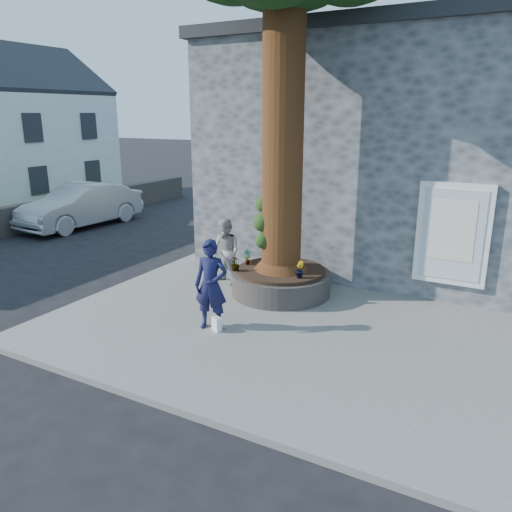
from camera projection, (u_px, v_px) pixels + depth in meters
The scene contains 15 objects.
ground at pixel (204, 321), 10.44m from camera, with size 120.00×120.00×0.00m, color black.
pavement at pixel (290, 316), 10.57m from camera, with size 9.00×8.00×0.12m, color slate.
yellow_line at pixel (127, 284), 12.69m from camera, with size 0.10×30.00×0.01m, color yellow.
stone_shop at pixel (413, 150), 14.48m from camera, with size 10.30×8.30×6.30m.
planter at pixel (281, 281), 11.64m from camera, with size 2.30×2.30×0.60m.
cottage_far at pixel (10, 122), 23.74m from camera, with size 7.30×7.40×8.75m.
man at pixel (211, 285), 9.59m from camera, with size 0.65×0.43×1.78m, color #141539.
woman at pixel (226, 252), 12.18m from camera, with size 0.79×0.61×1.62m, color #A9A8A2.
shopping_bag at pixel (217, 324), 9.66m from camera, with size 0.20×0.12×0.28m, color white.
car_silver at pixel (81, 206), 18.94m from camera, with size 1.71×4.89×1.61m, color #A3A5AA.
a_board_sign at pixel (28, 220), 17.96m from camera, with size 0.55×0.36×1.00m, color #0F3A13.
plant_a at pixel (247, 257), 11.83m from camera, with size 0.20×0.14×0.38m, color gray.
plant_b at pixel (299, 269), 10.89m from camera, with size 0.21×0.20×0.37m, color gray.
plant_c at pixel (235, 264), 11.36m from camera, with size 0.19×0.19×0.34m, color gray.
plant_d at pixel (265, 249), 12.60m from camera, with size 0.29×0.26×0.32m, color gray.
Camera 1 is at (5.58, -7.95, 4.19)m, focal length 35.00 mm.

